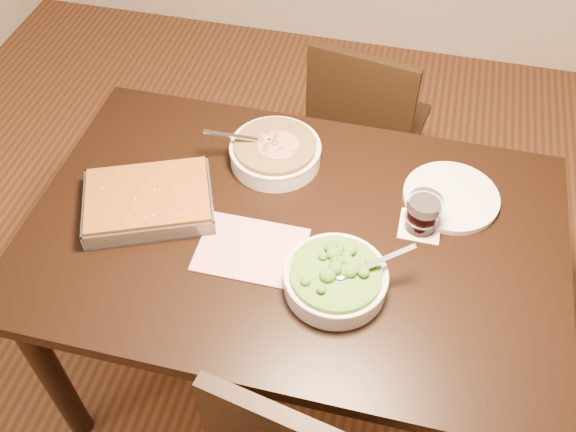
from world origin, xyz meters
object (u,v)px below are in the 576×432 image
object	(u,v)px
wine_tumbler	(423,212)
chair_far	(365,124)
stew_bowl	(275,152)
table	(294,253)
dinner_plate	(451,197)
broccoli_bowl	(336,279)
baking_dish	(149,201)

from	to	relation	value
wine_tumbler	chair_far	world-z (taller)	wine_tumbler
stew_bowl	wine_tumbler	distance (m)	0.46
table	dinner_plate	xyz separation A→B (m)	(0.39, 0.21, 0.10)
broccoli_bowl	wine_tumbler	xyz separation A→B (m)	(0.18, 0.24, 0.02)
chair_far	stew_bowl	bearing A→B (deg)	80.78
wine_tumbler	chair_far	size ratio (longest dim) A/B	0.12
dinner_plate	chair_far	size ratio (longest dim) A/B	0.32
broccoli_bowl	baking_dish	distance (m)	0.55
stew_bowl	chair_far	size ratio (longest dim) A/B	0.35
table	wine_tumbler	distance (m)	0.36
dinner_plate	chair_far	bearing A→B (deg)	117.25
dinner_plate	stew_bowl	bearing A→B (deg)	176.28
stew_bowl	baking_dish	world-z (taller)	stew_bowl
chair_far	dinner_plate	bearing A→B (deg)	127.29
table	baking_dish	bearing A→B (deg)	-177.56
stew_bowl	baking_dish	size ratio (longest dim) A/B	0.70
broccoli_bowl	dinner_plate	xyz separation A→B (m)	(0.25, 0.36, -0.03)
wine_tumbler	dinner_plate	world-z (taller)	wine_tumbler
table	dinner_plate	size ratio (longest dim) A/B	5.41
broccoli_bowl	stew_bowl	bearing A→B (deg)	122.53
wine_tumbler	chair_far	xyz separation A→B (m)	(-0.23, 0.71, -0.35)
baking_dish	chair_far	bearing A→B (deg)	37.04
stew_bowl	dinner_plate	size ratio (longest dim) A/B	1.10
stew_bowl	dinner_plate	bearing A→B (deg)	-3.72
table	stew_bowl	size ratio (longest dim) A/B	4.92
baking_dish	dinner_plate	size ratio (longest dim) A/B	1.57
table	baking_dish	size ratio (longest dim) A/B	3.45
table	stew_bowl	distance (m)	0.30
stew_bowl	broccoli_bowl	bearing A→B (deg)	-57.47
table	broccoli_bowl	xyz separation A→B (m)	(0.14, -0.15, 0.13)
broccoli_bowl	chair_far	distance (m)	1.01
wine_tumbler	dinner_plate	bearing A→B (deg)	58.78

